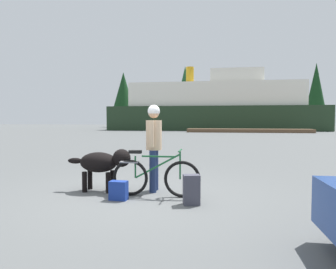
# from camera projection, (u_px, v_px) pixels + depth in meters

# --- Properties ---
(ground_plane) EXTENTS (160.00, 160.00, 0.00)m
(ground_plane) POSITION_uv_depth(u_px,v_px,m) (138.00, 196.00, 5.85)
(ground_plane) COLOR #595B5B
(bicycle) EXTENTS (1.70, 0.44, 0.90)m
(bicycle) POSITION_uv_depth(u_px,v_px,m) (155.00, 177.00, 5.77)
(bicycle) COLOR black
(bicycle) RESTS_ON ground_plane
(person_cyclist) EXTENTS (0.32, 0.53, 1.76)m
(person_cyclist) POSITION_uv_depth(u_px,v_px,m) (154.00, 139.00, 6.17)
(person_cyclist) COLOR navy
(person_cyclist) RESTS_ON ground_plane
(dog) EXTENTS (1.34, 0.48, 0.87)m
(dog) POSITION_uv_depth(u_px,v_px,m) (103.00, 163.00, 6.19)
(dog) COLOR black
(dog) RESTS_ON ground_plane
(backpack) EXTENTS (0.32, 0.26, 0.52)m
(backpack) POSITION_uv_depth(u_px,v_px,m) (191.00, 190.00, 5.23)
(backpack) COLOR #3F3F4C
(backpack) RESTS_ON ground_plane
(handbag_pannier) EXTENTS (0.33, 0.20, 0.35)m
(handbag_pannier) POSITION_uv_depth(u_px,v_px,m) (119.00, 190.00, 5.53)
(handbag_pannier) COLOR navy
(handbag_pannier) RESTS_ON ground_plane
(dock_pier) EXTENTS (13.88, 2.22, 0.40)m
(dock_pier) POSITION_uv_depth(u_px,v_px,m) (248.00, 131.00, 34.65)
(dock_pier) COLOR brown
(dock_pier) RESTS_ON ground_plane
(ferry_boat) EXTENTS (28.73, 7.64, 8.83)m
(ferry_boat) POSITION_uv_depth(u_px,v_px,m) (215.00, 108.00, 42.43)
(ferry_boat) COLOR #1E331E
(ferry_boat) RESTS_ON ground_plane
(sailboat_moored) EXTENTS (8.68, 2.43, 9.33)m
(sailboat_moored) POSITION_uv_depth(u_px,v_px,m) (239.00, 126.00, 46.67)
(sailboat_moored) COLOR navy
(sailboat_moored) RESTS_ON ground_plane
(pine_tree_far_left) EXTENTS (4.30, 4.30, 10.28)m
(pine_tree_far_left) POSITION_uv_depth(u_px,v_px,m) (123.00, 93.00, 56.83)
(pine_tree_far_left) COLOR #4C331E
(pine_tree_far_left) RESTS_ON ground_plane
(pine_tree_center) EXTENTS (3.83, 3.83, 10.81)m
(pine_tree_center) POSITION_uv_depth(u_px,v_px,m) (185.00, 90.00, 53.61)
(pine_tree_center) COLOR #4C331E
(pine_tree_center) RESTS_ON ground_plane
(pine_tree_far_right) EXTENTS (3.55, 3.55, 11.12)m
(pine_tree_far_right) POSITION_uv_depth(u_px,v_px,m) (316.00, 90.00, 51.93)
(pine_tree_far_right) COLOR #4C331E
(pine_tree_far_right) RESTS_ON ground_plane
(pine_tree_mid_back) EXTENTS (4.38, 4.38, 11.43)m
(pine_tree_mid_back) POSITION_uv_depth(u_px,v_px,m) (253.00, 90.00, 59.26)
(pine_tree_mid_back) COLOR #4C331E
(pine_tree_mid_back) RESTS_ON ground_plane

